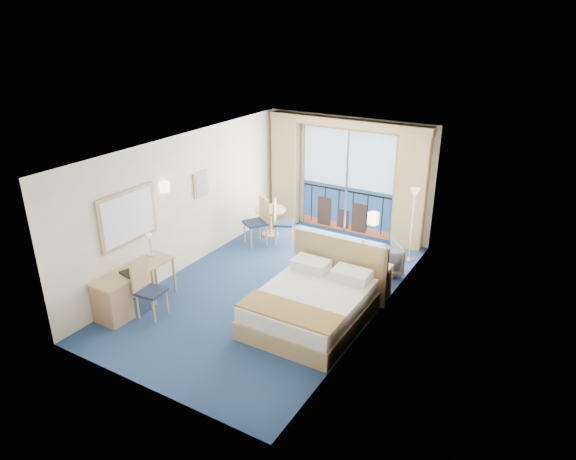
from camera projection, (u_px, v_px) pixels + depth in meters
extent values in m
plane|color=navy|center=(273.00, 288.00, 9.64)|extent=(6.50, 6.50, 0.00)
cube|color=white|center=(348.00, 176.00, 11.71)|extent=(4.00, 0.02, 2.70)
cube|color=white|center=(137.00, 304.00, 6.53)|extent=(4.00, 0.02, 2.70)
cube|color=white|center=(186.00, 202.00, 10.06)|extent=(0.02, 6.50, 2.70)
cube|color=white|center=(379.00, 245.00, 8.18)|extent=(0.02, 6.50, 2.70)
cube|color=white|center=(271.00, 146.00, 8.59)|extent=(4.00, 6.50, 0.02)
cube|color=navy|center=(346.00, 209.00, 11.99)|extent=(2.20, 0.02, 1.08)
cube|color=silver|center=(348.00, 159.00, 11.52)|extent=(2.20, 0.02, 1.32)
cube|color=#A25032|center=(345.00, 227.00, 12.16)|extent=(2.20, 0.02, 0.20)
cube|color=black|center=(346.00, 191.00, 11.81)|extent=(2.20, 0.02, 0.04)
cube|color=tan|center=(349.00, 128.00, 11.24)|extent=(2.36, 0.03, 0.12)
cube|color=tan|center=(303.00, 175.00, 12.27)|extent=(0.06, 0.03, 2.40)
cube|color=tan|center=(395.00, 191.00, 11.19)|extent=(0.06, 0.03, 2.40)
cube|color=silver|center=(347.00, 183.00, 11.73)|extent=(0.05, 0.02, 2.40)
cube|color=#331F17|center=(359.00, 218.00, 11.88)|extent=(0.35, 0.02, 0.70)
cube|color=#331F17|center=(324.00, 211.00, 12.30)|extent=(0.35, 0.02, 0.70)
cube|color=#331F17|center=(343.00, 219.00, 12.10)|extent=(0.30, 0.02, 0.45)
cube|color=black|center=(312.00, 203.00, 12.41)|extent=(0.02, 0.01, 0.90)
cube|color=black|center=(325.00, 205.00, 12.24)|extent=(0.02, 0.01, 0.90)
cube|color=black|center=(339.00, 208.00, 12.07)|extent=(0.03, 0.01, 0.90)
cube|color=black|center=(353.00, 211.00, 11.90)|extent=(0.03, 0.01, 0.90)
cube|color=black|center=(367.00, 213.00, 11.73)|extent=(0.02, 0.01, 0.90)
cube|color=black|center=(382.00, 216.00, 11.57)|extent=(0.02, 0.01, 0.90)
cube|color=tan|center=(285.00, 171.00, 12.31)|extent=(0.65, 0.22, 2.55)
cube|color=tan|center=(411.00, 192.00, 10.87)|extent=(0.65, 0.22, 2.55)
cube|color=tan|center=(348.00, 123.00, 11.11)|extent=(3.80, 0.25, 0.18)
cube|color=tan|center=(128.00, 217.00, 8.77)|extent=(0.04, 1.25, 0.95)
cube|color=silver|center=(129.00, 217.00, 8.76)|extent=(0.01, 1.12, 0.82)
cube|color=tan|center=(201.00, 184.00, 10.30)|extent=(0.03, 0.42, 0.52)
cube|color=gray|center=(202.00, 184.00, 10.30)|extent=(0.01, 0.34, 0.44)
cylinder|color=#FFE8B2|center=(165.00, 187.00, 9.36)|extent=(0.18, 0.18, 0.18)
cylinder|color=#FFE8B2|center=(373.00, 218.00, 7.90)|extent=(0.18, 0.18, 0.18)
cube|color=tan|center=(310.00, 315.00, 8.50)|extent=(1.66, 2.07, 0.31)
cube|color=white|center=(310.00, 300.00, 8.39)|extent=(1.59, 2.01, 0.26)
cube|color=#A67A40|center=(290.00, 311.00, 7.80)|extent=(1.64, 0.57, 0.03)
cube|color=white|center=(311.00, 265.00, 9.08)|extent=(0.64, 0.41, 0.19)
cube|color=white|center=(352.00, 275.00, 8.71)|extent=(0.64, 0.41, 0.19)
cube|color=tan|center=(339.00, 267.00, 9.20)|extent=(1.81, 0.06, 1.14)
cube|color=#A67858|center=(376.00, 281.00, 9.28)|extent=(0.46, 0.44, 0.60)
cube|color=white|center=(378.00, 265.00, 9.10)|extent=(0.21, 0.18, 0.08)
imported|color=#434751|center=(382.00, 259.00, 10.09)|extent=(0.94, 0.94, 0.62)
cylinder|color=silver|center=(408.00, 259.00, 10.75)|extent=(0.22, 0.22, 0.03)
cylinder|color=silver|center=(412.00, 227.00, 10.47)|extent=(0.02, 0.02, 1.48)
cone|color=#EFE2CB|center=(415.00, 193.00, 10.18)|extent=(0.20, 0.20, 0.18)
cube|color=tan|center=(133.00, 270.00, 8.79)|extent=(0.53, 1.53, 0.04)
cube|color=#A67858|center=(112.00, 302.00, 8.51)|extent=(0.50, 0.46, 0.68)
cylinder|color=tan|center=(134.00, 281.00, 9.19)|extent=(0.05, 0.05, 0.68)
cylinder|color=tan|center=(154.00, 288.00, 8.97)|extent=(0.05, 0.05, 0.68)
cylinder|color=tan|center=(155.00, 269.00, 9.61)|extent=(0.05, 0.05, 0.68)
cylinder|color=tan|center=(174.00, 275.00, 9.39)|extent=(0.05, 0.05, 0.68)
cube|color=#1B2740|center=(151.00, 292.00, 8.58)|extent=(0.45, 0.45, 0.05)
cube|color=tan|center=(140.00, 276.00, 8.56)|extent=(0.08, 0.42, 0.50)
cylinder|color=tan|center=(154.00, 311.00, 8.47)|extent=(0.04, 0.04, 0.45)
cylinder|color=tan|center=(167.00, 302.00, 8.75)|extent=(0.04, 0.04, 0.45)
cylinder|color=tan|center=(138.00, 307.00, 8.60)|extent=(0.04, 0.04, 0.45)
cylinder|color=tan|center=(151.00, 298.00, 8.88)|extent=(0.04, 0.04, 0.45)
cube|color=black|center=(130.00, 273.00, 8.63)|extent=(0.36, 0.30, 0.03)
cylinder|color=silver|center=(151.00, 255.00, 9.26)|extent=(0.11, 0.11, 0.02)
cylinder|color=silver|center=(150.00, 246.00, 9.19)|extent=(0.01, 0.01, 0.37)
cone|color=#EFE2CB|center=(149.00, 236.00, 9.11)|extent=(0.10, 0.10, 0.09)
cylinder|color=tan|center=(270.00, 210.00, 11.77)|extent=(0.71, 0.71, 0.04)
cylinder|color=tan|center=(270.00, 222.00, 11.89)|extent=(0.07, 0.07, 0.62)
cylinder|color=tan|center=(270.00, 234.00, 12.00)|extent=(0.39, 0.39, 0.03)
cube|color=#1B2740|center=(284.00, 223.00, 11.41)|extent=(0.56, 0.56, 0.05)
cube|color=tan|center=(274.00, 212.00, 11.32)|extent=(0.22, 0.40, 0.50)
cylinder|color=tan|center=(291.00, 236.00, 11.33)|extent=(0.04, 0.04, 0.45)
cylinder|color=tan|center=(292.00, 230.00, 11.64)|extent=(0.04, 0.04, 0.45)
cylinder|color=tan|center=(275.00, 236.00, 11.36)|extent=(0.04, 0.04, 0.45)
cylinder|color=tan|center=(277.00, 230.00, 11.67)|extent=(0.04, 0.04, 0.45)
cube|color=#1B2740|center=(255.00, 223.00, 11.30)|extent=(0.63, 0.63, 0.05)
cube|color=tan|center=(264.00, 209.00, 11.28)|extent=(0.41, 0.28, 0.54)
cylinder|color=tan|center=(245.00, 233.00, 11.48)|extent=(0.04, 0.04, 0.49)
cylinder|color=tan|center=(251.00, 238.00, 11.18)|extent=(0.04, 0.04, 0.49)
cylinder|color=tan|center=(260.00, 230.00, 11.63)|extent=(0.04, 0.04, 0.49)
cylinder|color=tan|center=(266.00, 235.00, 11.33)|extent=(0.04, 0.04, 0.49)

